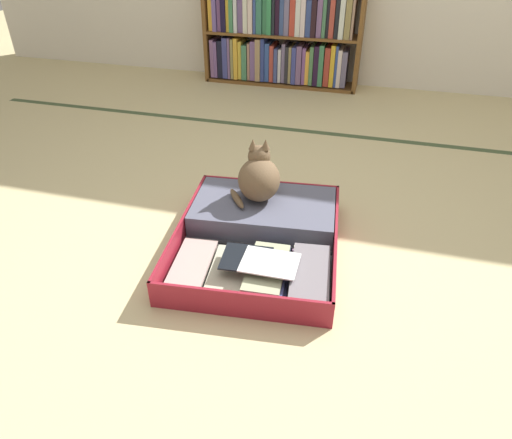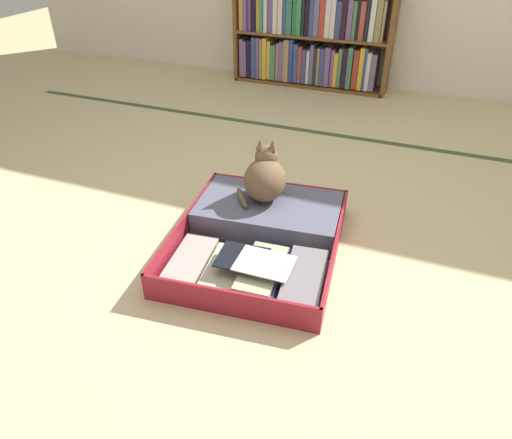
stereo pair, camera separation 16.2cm
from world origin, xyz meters
The scene contains 5 objects.
ground_plane centered at (0.00, 0.00, 0.00)m, with size 10.00×10.00×0.00m, color #CBBB87.
tatami_border centered at (0.00, 1.34, 0.00)m, with size 4.80×0.05×0.00m.
bookshelf centered at (-0.50, 2.26, 0.37)m, with size 1.26×0.23×0.79m.
open_suitcase centered at (-0.08, 0.08, 0.05)m, with size 0.76×0.88×0.12m.
black_cat centered at (-0.14, 0.27, 0.22)m, with size 0.27×0.28×0.27m.
Camera 1 is at (0.34, -1.54, 1.25)m, focal length 32.71 mm.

